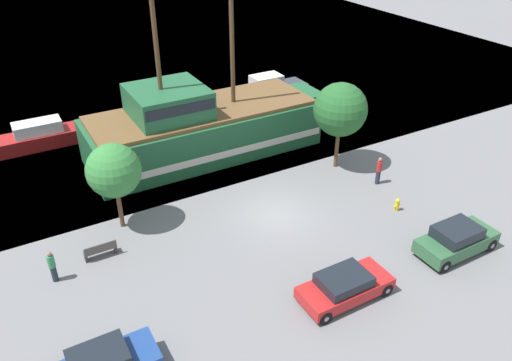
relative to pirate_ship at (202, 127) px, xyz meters
name	(u,v)px	position (x,y,z in m)	size (l,w,h in m)	color
ground_plane	(276,215)	(0.40, -8.81, -1.89)	(160.00, 160.00, 0.00)	slate
water_surface	(86,34)	(0.40, 35.19, -1.89)	(80.00, 80.00, 0.00)	#33566B
pirate_ship	(202,127)	(0.00, 0.00, 0.00)	(16.47, 5.66, 12.04)	#1E5633
moored_boat_dockside	(270,90)	(8.98, 6.20, -1.12)	(6.22, 2.16, 2.07)	#2D333D
moored_boat_outer	(47,135)	(-8.94, 6.37, -1.20)	(7.78, 1.91, 1.82)	maroon
parked_car_curb_front	(345,286)	(-0.34, -15.71, -1.24)	(4.20, 1.86, 1.29)	#B21E1E
parked_car_curb_rear	(456,240)	(6.37, -15.89, -1.14)	(4.16, 1.84, 1.53)	#2D5B38
fire_hydrant	(397,204)	(6.46, -11.75, -1.48)	(0.42, 0.25, 0.76)	yellow
bench_promenade_east	(100,250)	(-8.92, -7.69, -1.46)	(1.56, 0.45, 0.85)	#4C4742
pedestrian_walking_near	(52,266)	(-11.19, -8.32, -1.05)	(0.32, 0.32, 1.65)	#232838
pedestrian_walking_far	(379,170)	(7.49, -8.99, -0.99)	(0.32, 0.32, 1.77)	#232838
tree_row_east	(114,171)	(-7.26, -5.65, 1.49)	(2.77, 2.77, 4.78)	brown
tree_row_mideast	(340,110)	(6.59, -6.00, 2.02)	(3.29, 3.29, 5.57)	brown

